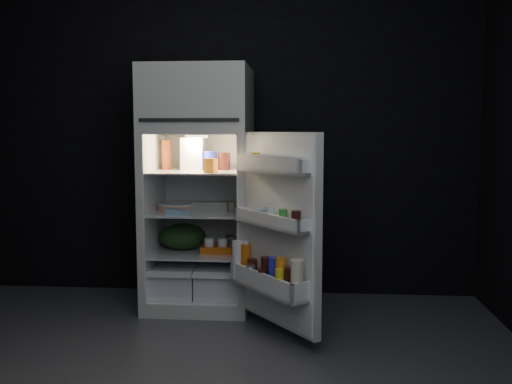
# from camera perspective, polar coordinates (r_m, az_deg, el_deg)

# --- Properties ---
(floor) EXTENTS (4.00, 3.40, 0.00)m
(floor) POSITION_cam_1_polar(r_m,az_deg,el_deg) (3.21, -7.23, -18.11)
(floor) COLOR #49494E
(floor) RESTS_ON ground
(wall_back) EXTENTS (4.00, 0.00, 2.70)m
(wall_back) POSITION_cam_1_polar(r_m,az_deg,el_deg) (4.61, -3.07, 6.54)
(wall_back) COLOR black
(wall_back) RESTS_ON ground
(wall_front) EXTENTS (4.00, 0.00, 2.70)m
(wall_front) POSITION_cam_1_polar(r_m,az_deg,el_deg) (1.32, -23.54, 7.00)
(wall_front) COLOR black
(wall_front) RESTS_ON ground
(refrigerator) EXTENTS (0.76, 0.71, 1.78)m
(refrigerator) POSITION_cam_1_polar(r_m,az_deg,el_deg) (4.27, -5.68, 1.25)
(refrigerator) COLOR silver
(refrigerator) RESTS_ON ground
(fridge_door) EXTENTS (0.59, 0.69, 1.22)m
(fridge_door) POSITION_cam_1_polar(r_m,az_deg,el_deg) (3.57, 2.04, -4.21)
(fridge_door) COLOR silver
(fridge_door) RESTS_ON ground
(milk_jug) EXTENTS (0.17, 0.17, 0.24)m
(milk_jug) POSITION_cam_1_polar(r_m,az_deg,el_deg) (4.29, -6.37, 3.82)
(milk_jug) COLOR white
(milk_jug) RESTS_ON refrigerator
(mayo_jar) EXTENTS (0.12, 0.12, 0.14)m
(mayo_jar) POSITION_cam_1_polar(r_m,az_deg,el_deg) (4.26, -4.66, 3.14)
(mayo_jar) COLOR #2027B2
(mayo_jar) RESTS_ON refrigerator
(jam_jar) EXTENTS (0.12, 0.12, 0.13)m
(jam_jar) POSITION_cam_1_polar(r_m,az_deg,el_deg) (4.24, -3.20, 3.08)
(jam_jar) COLOR black
(jam_jar) RESTS_ON refrigerator
(amber_bottle) EXTENTS (0.08, 0.08, 0.22)m
(amber_bottle) POSITION_cam_1_polar(r_m,az_deg,el_deg) (4.37, -8.94, 3.69)
(amber_bottle) COLOR #D05521
(amber_bottle) RESTS_ON refrigerator
(small_carton) EXTENTS (0.10, 0.09, 0.10)m
(small_carton) POSITION_cam_1_polar(r_m,az_deg,el_deg) (4.00, -4.55, 2.66)
(small_carton) COLOR orange
(small_carton) RESTS_ON refrigerator
(egg_carton) EXTENTS (0.27, 0.11, 0.07)m
(egg_carton) POSITION_cam_1_polar(r_m,az_deg,el_deg) (4.23, -4.63, -1.44)
(egg_carton) COLOR gray
(egg_carton) RESTS_ON refrigerator
(pie) EXTENTS (0.33, 0.33, 0.04)m
(pie) POSITION_cam_1_polar(r_m,az_deg,el_deg) (4.34, -7.72, -1.48)
(pie) COLOR tan
(pie) RESTS_ON refrigerator
(flat_package) EXTENTS (0.18, 0.13, 0.04)m
(flat_package) POSITION_cam_1_polar(r_m,az_deg,el_deg) (4.05, -7.79, -2.02)
(flat_package) COLOR #7FA5C4
(flat_package) RESTS_ON refrigerator
(wrapped_pkg) EXTENTS (0.16, 0.15, 0.05)m
(wrapped_pkg) POSITION_cam_1_polar(r_m,az_deg,el_deg) (4.39, -2.66, -1.27)
(wrapped_pkg) COLOR beige
(wrapped_pkg) RESTS_ON refrigerator
(produce_bag) EXTENTS (0.43, 0.40, 0.20)m
(produce_bag) POSITION_cam_1_polar(r_m,az_deg,el_deg) (4.34, -7.32, -4.43)
(produce_bag) COLOR #193815
(produce_bag) RESTS_ON refrigerator
(yogurt_tray) EXTENTS (0.23, 0.13, 0.05)m
(yogurt_tray) POSITION_cam_1_polar(r_m,az_deg,el_deg) (4.20, -3.90, -5.78)
(yogurt_tray) COLOR #CF6011
(yogurt_tray) RESTS_ON refrigerator
(small_can_red) EXTENTS (0.09, 0.09, 0.09)m
(small_can_red) POSITION_cam_1_polar(r_m,az_deg,el_deg) (4.40, -2.66, -4.95)
(small_can_red) COLOR #CF6011
(small_can_red) RESTS_ON refrigerator
(small_can_silver) EXTENTS (0.07, 0.07, 0.09)m
(small_can_silver) POSITION_cam_1_polar(r_m,az_deg,el_deg) (4.37, -2.50, -5.04)
(small_can_silver) COLOR silver
(small_can_silver) RESTS_ON refrigerator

